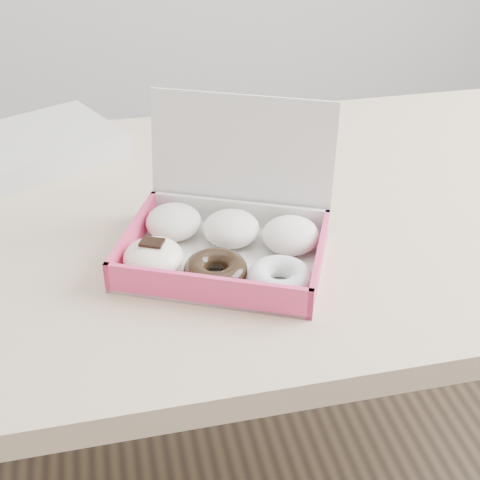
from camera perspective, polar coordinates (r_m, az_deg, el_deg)
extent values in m
cube|color=tan|center=(1.10, 5.20, 2.56)|extent=(1.20, 0.80, 0.04)
cylinder|color=tan|center=(1.58, -19.03, -5.24)|extent=(0.05, 0.05, 0.71)
cylinder|color=tan|center=(1.78, 18.36, -0.44)|extent=(0.05, 0.05, 0.71)
cube|color=silver|center=(0.93, -1.38, -1.83)|extent=(0.33, 0.29, 0.01)
cube|color=#E93B6E|center=(0.85, -2.89, -4.35)|extent=(0.25, 0.12, 0.05)
cube|color=silver|center=(1.00, -0.14, 2.18)|extent=(0.25, 0.12, 0.05)
cube|color=#E93B6E|center=(0.96, -9.12, 0.12)|extent=(0.09, 0.18, 0.05)
cube|color=#E93B6E|center=(0.91, 6.78, -1.78)|extent=(0.09, 0.18, 0.05)
cube|color=silver|center=(0.98, 0.11, 6.62)|extent=(0.26, 0.15, 0.20)
ellipsoid|color=white|center=(0.98, -5.68, 1.55)|extent=(0.11, 0.11, 0.05)
ellipsoid|color=white|center=(0.96, -0.75, 1.00)|extent=(0.11, 0.11, 0.05)
ellipsoid|color=white|center=(0.95, 4.34, 0.42)|extent=(0.11, 0.11, 0.05)
ellipsoid|color=#FFF3CD|center=(0.90, -7.41, -1.50)|extent=(0.11, 0.11, 0.05)
cube|color=black|center=(0.89, -7.52, -0.19)|extent=(0.04, 0.03, 0.00)
torus|color=black|center=(0.89, -2.09, -2.59)|extent=(0.11, 0.11, 0.03)
torus|color=white|center=(0.87, 3.41, -3.28)|extent=(0.11, 0.11, 0.03)
cube|color=silver|center=(1.28, -16.84, 7.75)|extent=(0.33, 0.31, 0.04)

